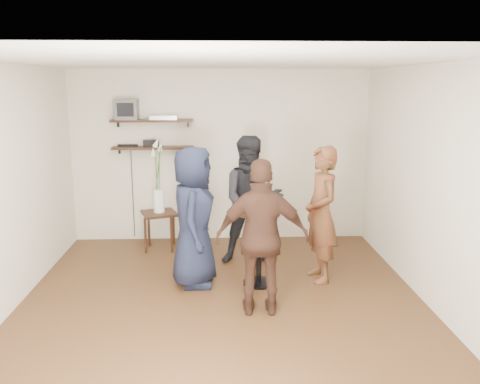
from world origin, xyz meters
name	(u,v)px	position (x,y,z in m)	size (l,w,h in m)	color
room	(222,190)	(0.00, 0.00, 1.30)	(4.58, 5.08, 2.68)	#402314
shelf_upper	(152,121)	(-1.00, 2.38, 1.85)	(1.20, 0.25, 0.04)	black
shelf_lower	(153,148)	(-1.00, 2.38, 1.45)	(1.20, 0.25, 0.04)	black
crt_monitor	(127,109)	(-1.36, 2.38, 2.02)	(0.32, 0.30, 0.30)	#59595B
dvd_deck	(164,117)	(-0.83, 2.38, 1.90)	(0.40, 0.24, 0.06)	silver
radio	(151,143)	(-1.03, 2.38, 1.52)	(0.22, 0.10, 0.10)	black
power_strip	(128,145)	(-1.38, 2.42, 1.48)	(0.30, 0.05, 0.03)	black
side_table	(159,218)	(-0.90, 2.00, 0.46)	(0.59, 0.59, 0.56)	black
vase_lilies	(158,189)	(-0.90, 2.00, 0.90)	(0.20, 0.21, 1.09)	white
drinks_table	(259,238)	(0.44, 0.59, 0.58)	(0.50, 0.50, 0.91)	black
wine_glass_fl	(254,202)	(0.38, 0.56, 1.04)	(0.06, 0.06, 0.19)	silver
wine_glass_fr	(264,200)	(0.50, 0.55, 1.05)	(0.07, 0.07, 0.22)	silver
wine_glass_bl	(257,198)	(0.42, 0.66, 1.06)	(0.07, 0.07, 0.22)	silver
wine_glass_br	(261,201)	(0.46, 0.60, 1.04)	(0.06, 0.06, 0.19)	silver
person_plaid	(321,214)	(1.21, 0.72, 0.83)	(0.61, 0.40, 1.66)	#AC1326
person_dark	(252,201)	(0.41, 1.37, 0.86)	(0.84, 0.65, 1.72)	black
person_navy	(194,217)	(-0.33, 0.63, 0.84)	(0.82, 0.53, 1.68)	#161C33
person_brown	(262,238)	(0.41, -0.18, 0.83)	(0.97, 0.40, 1.65)	#3E251A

